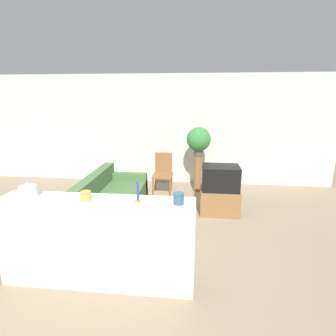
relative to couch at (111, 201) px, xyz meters
name	(u,v)px	position (x,y,z in m)	size (l,w,h in m)	color
ground_plane	(113,256)	(0.44, -1.35, -0.27)	(14.00, 14.00, 0.00)	gray
wall_back	(151,130)	(0.44, 2.08, 1.08)	(9.00, 0.06, 2.70)	silver
couch	(111,201)	(0.00, 0.00, 0.00)	(0.94, 1.92, 0.76)	#476B3D
tv_stand	(219,201)	(2.04, 0.26, -0.03)	(0.73, 0.52, 0.48)	olive
television	(220,178)	(2.03, 0.26, 0.44)	(0.69, 0.49, 0.45)	black
wooden_chair	(163,172)	(0.83, 1.24, 0.24)	(0.44, 0.44, 0.92)	olive
plant_stand	(198,173)	(1.62, 1.43, 0.17)	(0.18, 0.18, 0.87)	olive
potted_plant	(199,140)	(1.62, 1.43, 0.96)	(0.55, 0.55, 0.64)	#4C4C51
foreground_counter	(98,242)	(0.44, -1.83, 0.26)	(2.28, 0.44, 1.05)	silver
decorative_bowl	(28,192)	(-0.35, -1.83, 0.85)	(0.20, 0.20, 0.18)	silver
candle_jar	(86,196)	(0.34, -1.83, 0.83)	(0.12, 0.12, 0.10)	gold
candlestick	(138,196)	(0.94, -1.83, 0.86)	(0.07, 0.07, 0.24)	#B7933D
coffee_tin	(179,198)	(1.39, -1.83, 0.85)	(0.11, 0.11, 0.13)	#335B75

